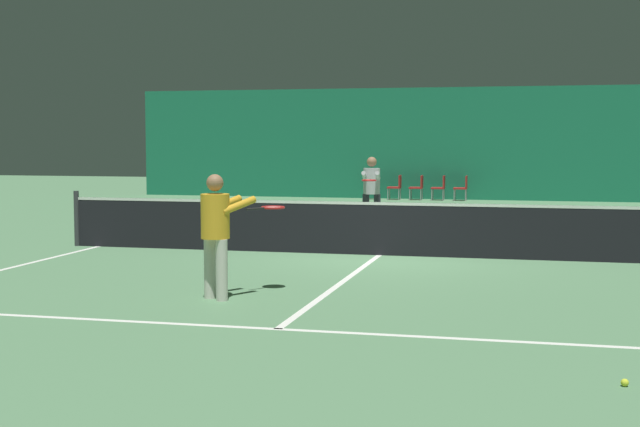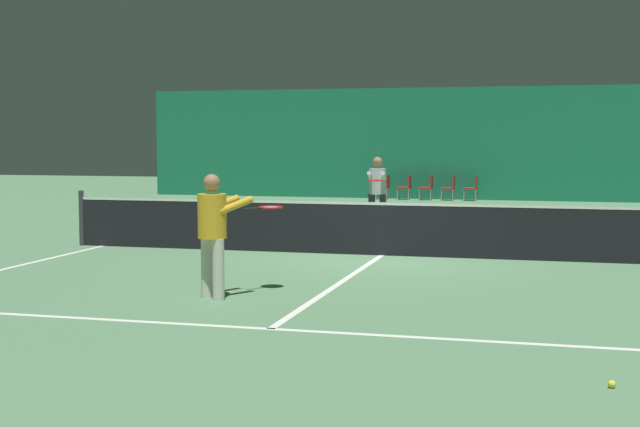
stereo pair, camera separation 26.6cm
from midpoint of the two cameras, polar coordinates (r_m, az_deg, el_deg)
The scene contains 16 objects.
ground_plane at distance 15.93m, azimuth 4.44°, elevation -2.69°, with size 60.00×60.00×0.00m, color #56845B.
backdrop_curtain at distance 30.94m, azimuth 9.60°, elevation 4.44°, with size 23.00×0.12×3.85m.
court_line_baseline_far at distance 27.66m, azimuth 8.91°, elevation 0.43°, with size 11.00×0.10×0.00m.
court_line_service_far at distance 22.22m, azimuth 7.43°, elevation -0.60°, with size 8.25×0.10×0.00m.
court_line_service_near at distance 9.79m, azimuth -2.40°, elevation -7.39°, with size 8.25×0.10×0.00m.
court_line_sideline_left at distance 17.76m, azimuth -13.30°, elevation -2.03°, with size 0.10×23.80×0.00m.
court_line_centre at distance 15.93m, azimuth 4.44°, elevation -2.68°, with size 0.10×12.80×0.00m.
tennis_net at distance 15.87m, azimuth 4.45°, elevation -0.86°, with size 12.00×0.10×1.07m.
player_near at distance 11.54m, azimuth -6.08°, elevation -0.82°, with size 1.01×1.31×1.62m.
player_far at distance 20.38m, azimuth 4.06°, elevation 1.68°, with size 0.52×1.38×1.67m.
courtside_chair_0 at distance 30.81m, azimuth 4.40°, elevation 1.81°, with size 0.44×0.44×0.84m.
courtside_chair_1 at distance 30.69m, azimuth 5.78°, elevation 1.79°, with size 0.44×0.44×0.84m.
courtside_chair_2 at distance 30.58m, azimuth 7.18°, elevation 1.77°, with size 0.44×0.44×0.84m.
courtside_chair_3 at distance 30.48m, azimuth 8.58°, elevation 1.74°, with size 0.44×0.44×0.84m.
courtside_chair_4 at distance 30.41m, azimuth 9.99°, elevation 1.72°, with size 0.44×0.44×0.84m.
tennis_ball at distance 7.95m, azimuth 19.11°, elevation -10.29°, with size 0.07×0.07×0.07m.
Camera 2 is at (2.97, -15.51, 2.06)m, focal length 50.00 mm.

